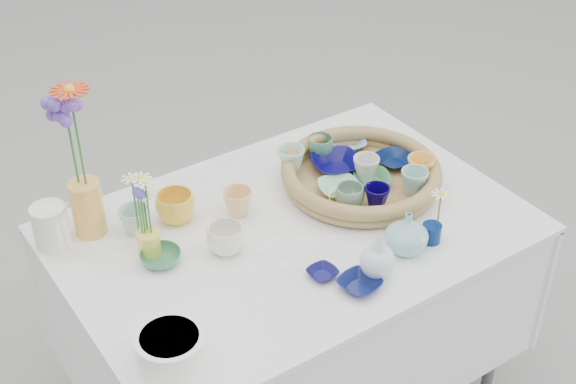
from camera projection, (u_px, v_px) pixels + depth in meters
wicker_tray at (361, 175)px, 2.36m from camera, size 0.47×0.47×0.08m
tray_ceramic_0 at (336, 164)px, 2.41m from camera, size 0.18×0.18×0.04m
tray_ceramic_1 at (395, 160)px, 2.44m from camera, size 0.12×0.12×0.03m
tray_ceramic_2 at (420, 169)px, 2.36m from camera, size 0.10×0.10×0.08m
tray_ceramic_3 at (372, 179)px, 2.36m from camera, size 0.14×0.14×0.03m
tray_ceramic_4 at (350, 197)px, 2.25m from camera, size 0.11×0.11×0.07m
tray_ceramic_5 at (339, 188)px, 2.32m from camera, size 0.15×0.15×0.03m
tray_ceramic_6 at (291, 160)px, 2.39m from camera, size 0.09×0.09×0.08m
tray_ceramic_7 at (366, 168)px, 2.36m from camera, size 0.10×0.10×0.07m
tray_ceramic_8 at (348, 144)px, 2.52m from camera, size 0.13×0.13×0.03m
tray_ceramic_9 at (377, 197)px, 2.25m from camera, size 0.08×0.08×0.07m
tray_ceramic_10 at (344, 202)px, 2.26m from camera, size 0.09×0.09×0.03m
tray_ceramic_11 at (414, 182)px, 2.30m from camera, size 0.11×0.11×0.07m
tray_ceramic_12 at (320, 147)px, 2.47m from camera, size 0.10×0.10×0.06m
loose_ceramic_0 at (175, 207)px, 2.22m from camera, size 0.14×0.14×0.09m
loose_ceramic_1 at (238, 202)px, 2.25m from camera, size 0.11×0.11×0.08m
loose_ceramic_2 at (161, 258)px, 2.08m from camera, size 0.14×0.14×0.03m
loose_ceramic_3 at (226, 239)px, 2.11m from camera, size 0.13×0.13×0.08m
loose_ceramic_4 at (323, 273)px, 2.05m from camera, size 0.08×0.08×0.02m
loose_ceramic_5 at (134, 221)px, 2.18m from camera, size 0.11×0.11×0.08m
loose_ceramic_6 at (360, 284)px, 2.01m from camera, size 0.12×0.12×0.03m
fluted_bowl at (171, 349)px, 1.79m from camera, size 0.21×0.21×0.08m
bud_vase_paleblue at (378, 254)px, 2.01m from camera, size 0.12×0.12×0.14m
bud_vase_seafoam at (407, 232)px, 2.10m from camera, size 0.13×0.13×0.12m
bud_vase_cobalt at (431, 233)px, 2.15m from camera, size 0.06×0.06×0.05m
single_daisy at (439, 209)px, 2.12m from camera, size 0.08×0.08×0.12m
tall_vase_yellow at (88, 208)px, 2.16m from camera, size 0.09×0.09×0.16m
gerbera at (78, 139)px, 2.03m from camera, size 0.15×0.15×0.30m
hydrangea at (72, 148)px, 2.05m from camera, size 0.09×0.09×0.30m
white_pitcher at (51, 227)px, 2.12m from camera, size 0.14×0.11×0.13m
daisy_cup at (149, 243)px, 2.11m from camera, size 0.08×0.08×0.07m
daisy_posy at (143, 204)px, 2.05m from camera, size 0.11×0.11×0.17m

